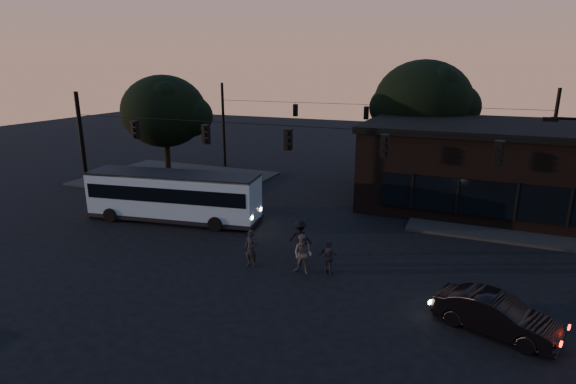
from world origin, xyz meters
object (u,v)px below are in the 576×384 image
at_px(pedestrian_a, 251,249).
at_px(pedestrian_d, 300,237).
at_px(car, 496,315).
at_px(pedestrian_c, 329,257).
at_px(pedestrian_b, 303,254).
at_px(building, 487,165).
at_px(bus, 173,194).

xyz_separation_m(pedestrian_a, pedestrian_d, (1.57, 2.15, 0.01)).
xyz_separation_m(car, pedestrian_c, (-6.66, 2.19, 0.11)).
bearing_deg(car, pedestrian_c, 90.46).
distance_m(pedestrian_b, pedestrian_d, 2.12).
distance_m(car, pedestrian_d, 9.33).
relative_size(building, bus, 1.46).
bearing_deg(car, building, 19.93).
height_order(bus, pedestrian_b, bus).
relative_size(car, pedestrian_d, 2.31).
bearing_deg(building, pedestrian_c, -114.65).
bearing_deg(pedestrian_b, pedestrian_a, -169.48).
xyz_separation_m(bus, car, (17.30, -5.49, -0.96)).
height_order(car, pedestrian_b, pedestrian_b).
height_order(building, pedestrian_c, building).
xyz_separation_m(pedestrian_a, pedestrian_b, (2.44, 0.22, 0.04)).
distance_m(pedestrian_a, pedestrian_c, 3.56).
xyz_separation_m(car, pedestrian_d, (-8.58, 3.66, 0.21)).
height_order(car, pedestrian_c, pedestrian_c).
bearing_deg(car, pedestrian_d, 85.55).
bearing_deg(pedestrian_b, bus, 163.97).
distance_m(building, pedestrian_d, 14.88).
relative_size(pedestrian_b, pedestrian_d, 1.04).
distance_m(building, car, 16.06).
distance_m(building, pedestrian_b, 16.10).
distance_m(bus, car, 18.18).
bearing_deg(bus, pedestrian_b, -30.35).
bearing_deg(bus, pedestrian_d, -20.76).
height_order(building, pedestrian_b, building).
xyz_separation_m(bus, pedestrian_c, (10.64, -3.30, -0.85)).
height_order(bus, car, bus).
height_order(pedestrian_a, pedestrian_b, pedestrian_b).
xyz_separation_m(building, pedestrian_b, (-7.36, -14.20, -1.80)).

